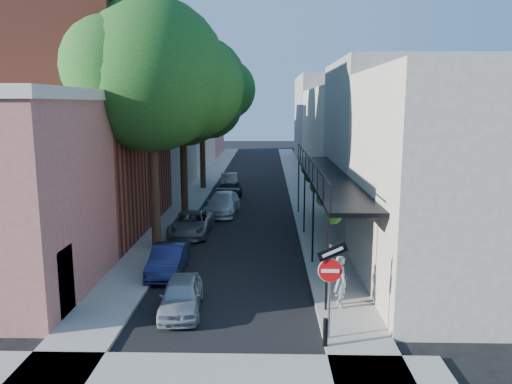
# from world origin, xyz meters

# --- Properties ---
(ground) EXTENTS (160.00, 160.00, 0.00)m
(ground) POSITION_xyz_m (0.00, 0.00, 0.00)
(ground) COLOR black
(ground) RESTS_ON ground
(road_surface) EXTENTS (6.00, 64.00, 0.01)m
(road_surface) POSITION_xyz_m (0.00, 30.00, 0.01)
(road_surface) COLOR black
(road_surface) RESTS_ON ground
(sidewalk_left) EXTENTS (2.00, 64.00, 0.12)m
(sidewalk_left) POSITION_xyz_m (-4.00, 30.00, 0.06)
(sidewalk_left) COLOR gray
(sidewalk_left) RESTS_ON ground
(sidewalk_right) EXTENTS (2.00, 64.00, 0.12)m
(sidewalk_right) POSITION_xyz_m (4.00, 30.00, 0.06)
(sidewalk_right) COLOR gray
(sidewalk_right) RESTS_ON ground
(sidewalk_cross) EXTENTS (12.00, 2.00, 0.12)m
(sidewalk_cross) POSITION_xyz_m (0.00, -1.00, 0.06)
(sidewalk_cross) COLOR gray
(sidewalk_cross) RESTS_ON ground
(buildings_left) EXTENTS (10.10, 59.10, 12.00)m
(buildings_left) POSITION_xyz_m (-9.30, 28.76, 4.94)
(buildings_left) COLOR tan
(buildings_left) RESTS_ON ground
(buildings_right) EXTENTS (9.80, 55.00, 10.00)m
(buildings_right) POSITION_xyz_m (8.99, 29.49, 4.42)
(buildings_right) COLOR beige
(buildings_right) RESTS_ON ground
(sign_post) EXTENTS (0.89, 0.17, 2.99)m
(sign_post) POSITION_xyz_m (3.16, 0.97, 2.04)
(sign_post) COLOR #595B60
(sign_post) RESTS_ON ground
(bollard) EXTENTS (0.14, 0.14, 0.80)m
(bollard) POSITION_xyz_m (3.00, 0.50, 0.52)
(bollard) COLOR black
(bollard) RESTS_ON sidewalk_right
(oak_near) EXTENTS (7.48, 6.80, 11.42)m
(oak_near) POSITION_xyz_m (-3.37, 10.26, 7.88)
(oak_near) COLOR #342314
(oak_near) RESTS_ON ground
(oak_mid) EXTENTS (6.60, 6.00, 10.20)m
(oak_mid) POSITION_xyz_m (-3.42, 18.23, 7.06)
(oak_mid) COLOR #342314
(oak_mid) RESTS_ON ground
(oak_far) EXTENTS (7.70, 7.00, 11.90)m
(oak_far) POSITION_xyz_m (-3.35, 27.27, 8.26)
(oak_far) COLOR #342314
(oak_far) RESTS_ON ground
(parked_car_a) EXTENTS (1.53, 3.35, 1.11)m
(parked_car_a) POSITION_xyz_m (-1.44, 2.99, 0.56)
(parked_car_a) COLOR #9199A0
(parked_car_a) RESTS_ON ground
(parked_car_b) EXTENTS (1.24, 3.54, 1.17)m
(parked_car_b) POSITION_xyz_m (-2.60, 6.69, 0.58)
(parked_car_b) COLOR #161C45
(parked_car_b) RESTS_ON ground
(parked_car_c) EXTENTS (2.03, 4.29, 1.18)m
(parked_car_c) POSITION_xyz_m (-2.60, 12.79, 0.59)
(parked_car_c) COLOR slate
(parked_car_c) RESTS_ON ground
(parked_car_d) EXTENTS (2.13, 4.65, 1.32)m
(parked_car_d) POSITION_xyz_m (-1.40, 17.86, 0.66)
(parked_car_d) COLOR silver
(parked_car_d) RESTS_ON ground
(parked_car_e) EXTENTS (1.92, 4.11, 1.36)m
(parked_car_e) POSITION_xyz_m (-1.40, 22.42, 0.68)
(parked_car_e) COLOR black
(parked_car_e) RESTS_ON ground
(parked_car_f) EXTENTS (1.71, 3.83, 1.22)m
(parked_car_f) POSITION_xyz_m (-1.72, 27.25, 0.61)
(parked_car_f) COLOR gray
(parked_car_f) RESTS_ON ground
(pedestrian) EXTENTS (0.53, 0.70, 1.74)m
(pedestrian) POSITION_xyz_m (3.81, 3.28, 0.99)
(pedestrian) COLOR gray
(pedestrian) RESTS_ON sidewalk_right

